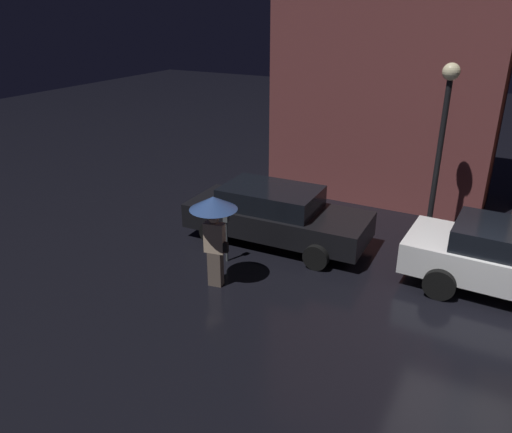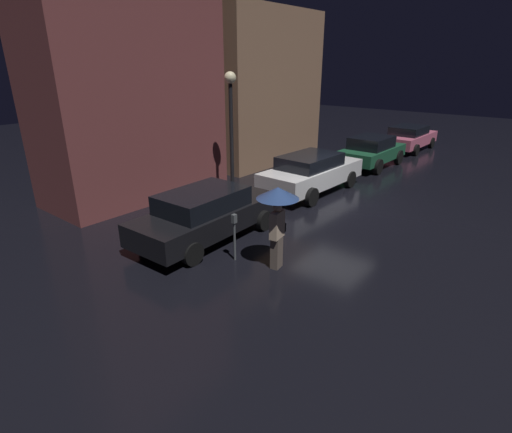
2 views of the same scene
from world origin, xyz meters
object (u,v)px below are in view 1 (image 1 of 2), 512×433
(street_lamp_near, at_px, (444,122))
(parking_meter, at_px, (226,232))
(parked_car_black, at_px, (276,214))
(pedestrian_with_umbrella, at_px, (214,217))

(street_lamp_near, bearing_deg, parking_meter, -137.02)
(parked_car_black, relative_size, parking_meter, 3.76)
(parked_car_black, relative_size, street_lamp_near, 1.06)
(pedestrian_with_umbrella, bearing_deg, street_lamp_near, 43.11)
(parking_meter, relative_size, street_lamp_near, 0.28)
(parked_car_black, height_order, street_lamp_near, street_lamp_near)
(parking_meter, xyz_separation_m, street_lamp_near, (3.95, 3.68, 2.28))
(pedestrian_with_umbrella, distance_m, street_lamp_near, 6.11)
(pedestrian_with_umbrella, bearing_deg, parking_meter, 99.19)
(parked_car_black, xyz_separation_m, parking_meter, (-0.53, -1.53, 0.02))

